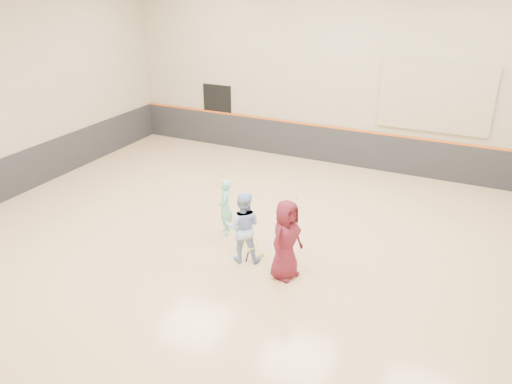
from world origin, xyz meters
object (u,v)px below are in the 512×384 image
at_px(instructor, 243,227).
at_px(spare_racket, 221,183).
at_px(girl, 225,207).
at_px(young_man, 286,240).

distance_m(instructor, spare_racket, 4.32).
bearing_deg(girl, spare_racket, -171.98).
height_order(instructor, young_man, young_man).
bearing_deg(instructor, spare_racket, -74.69).
bearing_deg(girl, young_man, 37.77).
height_order(girl, instructor, instructor).
height_order(girl, spare_racket, girl).
xyz_separation_m(instructor, spare_racket, (-2.50, 3.44, -0.75)).
relative_size(instructor, young_man, 0.94).
relative_size(young_man, spare_racket, 2.78).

